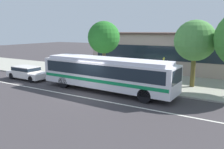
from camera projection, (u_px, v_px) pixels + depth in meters
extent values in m
plane|color=#3C373A|center=(88.00, 94.00, 17.21)|extent=(120.00, 120.00, 0.00)
cube|color=#A19F91|center=(128.00, 78.00, 22.96)|extent=(60.00, 8.00, 0.12)
cube|color=silver|center=(82.00, 97.00, 16.53)|extent=(56.00, 0.16, 0.01)
cube|color=silver|center=(106.00, 74.00, 17.82)|extent=(11.40, 2.86, 2.02)
cube|color=silver|center=(106.00, 60.00, 17.61)|extent=(10.48, 2.53, 0.24)
cube|color=#19232D|center=(106.00, 69.00, 17.74)|extent=(10.72, 2.86, 0.89)
cube|color=#11874B|center=(106.00, 78.00, 17.89)|extent=(11.18, 2.87, 0.24)
cube|color=#19232D|center=(177.00, 76.00, 14.76)|extent=(0.20, 2.13, 0.97)
cylinder|color=black|center=(157.00, 89.00, 16.83)|extent=(1.01, 0.32, 1.00)
cylinder|color=black|center=(144.00, 96.00, 15.07)|extent=(1.01, 0.32, 1.00)
cylinder|color=black|center=(80.00, 78.00, 20.81)|extent=(1.01, 0.32, 1.00)
cylinder|color=black|center=(64.00, 82.00, 19.04)|extent=(1.01, 0.32, 1.00)
cube|color=white|center=(28.00, 74.00, 22.44)|extent=(4.49, 1.89, 0.55)
cube|color=white|center=(26.00, 69.00, 22.46)|extent=(2.53, 1.63, 0.50)
cube|color=#19232D|center=(26.00, 69.00, 22.45)|extent=(2.57, 1.65, 0.32)
cylinder|color=black|center=(44.00, 76.00, 22.37)|extent=(0.64, 0.23, 0.64)
cylinder|color=black|center=(31.00, 79.00, 21.06)|extent=(0.64, 0.23, 0.64)
cylinder|color=black|center=(25.00, 73.00, 23.90)|extent=(0.64, 0.23, 0.64)
cylinder|color=black|center=(12.00, 76.00, 22.59)|extent=(0.64, 0.23, 0.64)
cylinder|color=navy|center=(150.00, 83.00, 18.56)|extent=(0.14, 0.14, 0.84)
cylinder|color=navy|center=(149.00, 83.00, 18.49)|extent=(0.14, 0.14, 0.84)
cylinder|color=teal|center=(150.00, 74.00, 18.39)|extent=(0.47, 0.47, 0.63)
sphere|color=#BEA291|center=(150.00, 69.00, 18.31)|extent=(0.21, 0.21, 0.21)
cylinder|color=gray|center=(163.00, 75.00, 17.67)|extent=(0.08, 0.08, 2.53)
cube|color=yellow|center=(164.00, 61.00, 17.46)|extent=(0.07, 0.44, 0.56)
cylinder|color=brown|center=(104.00, 63.00, 22.56)|extent=(0.36, 0.36, 2.91)
sphere|color=#256E24|center=(104.00, 37.00, 22.07)|extent=(3.15, 3.15, 3.15)
cylinder|color=brown|center=(193.00, 71.00, 18.88)|extent=(0.38, 0.38, 2.69)
sphere|color=#4B8841|center=(195.00, 41.00, 18.39)|extent=(3.36, 3.36, 3.36)
cube|color=#B3978E|center=(177.00, 52.00, 27.77)|extent=(19.44, 8.31, 4.33)
cube|color=#19232D|center=(167.00, 53.00, 24.20)|extent=(17.89, 0.04, 1.56)
cube|color=brown|center=(178.00, 33.00, 27.33)|extent=(19.84, 8.71, 0.24)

